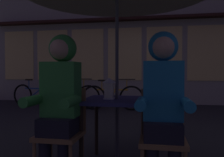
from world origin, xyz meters
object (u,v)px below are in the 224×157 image
Objects in this scene: bicycle_second at (70,96)px; bicycle_third at (112,97)px; chair_left at (63,128)px; potted_plant at (57,88)px; person_right_hooded at (163,93)px; bicycle_nearest at (37,95)px; cafe_table at (117,108)px; chair_right at (163,132)px; lantern at (109,88)px; person_left_hooded at (60,92)px.

bicycle_second is 1.21m from bicycle_third.
potted_plant is (-1.99, 4.46, 0.05)m from chair_left.
person_right_hooded is 5.40m from bicycle_nearest.
chair_right is at bearing -37.55° from cafe_table.
bicycle_nearest is at bearing 127.19° from lantern.
potted_plant is (0.47, 0.37, 0.20)m from bicycle_nearest.
bicycle_third is at bearing 93.35° from person_left_hooded.
bicycle_nearest is 0.99× the size of bicycle_third.
chair_right is 0.52× the size of bicycle_second.
cafe_table is 0.44× the size of bicycle_third.
person_left_hooded reaches higher than lantern.
chair_left is (-0.48, -0.37, -0.15)m from cafe_table.
bicycle_second is (-1.85, 3.75, -0.51)m from lantern.
bicycle_nearest is at bearing 178.28° from bicycle_third.
chair_right is at bearing 3.39° from person_left_hooded.
cafe_table is 0.85× the size of chair_right.
person_left_hooded is at bearing 180.00° from person_right_hooded.
person_left_hooded is 0.84× the size of bicycle_nearest.
bicycle_third is at bearing 106.37° from person_right_hooded.
chair_right is at bearing 0.00° from chair_left.
person_right_hooded is 1.52× the size of potted_plant.
chair_right is 4.73m from bicycle_second.
lantern is (-0.08, -0.05, 0.22)m from cafe_table.
person_left_hooded reaches higher than potted_plant.
potted_plant reaches higher than cafe_table.
lantern is 3.79m from bicycle_third.
chair_right is at bearing -50.12° from bicycle_nearest.
potted_plant is (-0.54, 0.38, 0.20)m from bicycle_second.
potted_plant reaches higher than bicycle_nearest.
chair_left is at bearing -141.43° from lantern.
cafe_table is 0.44× the size of bicycle_second.
cafe_table is 3.74m from bicycle_third.
chair_left is 0.52× the size of bicycle_nearest.
bicycle_third is at bearing -13.92° from potted_plant.
person_right_hooded is 0.83× the size of bicycle_third.
chair_right is 1.03m from person_left_hooded.
chair_right is 4.20m from bicycle_third.
potted_plant reaches higher than chair_left.
person_left_hooded reaches higher than chair_left.
person_right_hooded is (0.48, -0.43, 0.21)m from cafe_table.
bicycle_third is (1.21, -0.05, 0.00)m from bicycle_second.
potted_plant is at bearing 38.10° from bicycle_nearest.
person_left_hooded and person_right_hooded have the same top height.
chair_left and chair_right have the same top height.
person_left_hooded is at bearing -176.61° from chair_right.
person_left_hooded is (-0.48, -0.43, 0.21)m from cafe_table.
chair_left is at bearing -59.01° from bicycle_nearest.
person_right_hooded reaches higher than chair_left.
chair_left is 4.88m from potted_plant.
cafe_table is 0.67m from person_right_hooded.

